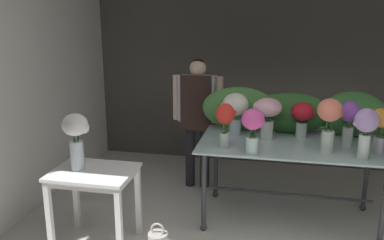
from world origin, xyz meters
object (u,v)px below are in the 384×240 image
(side_table_white, at_px, (94,181))
(vase_sunset_hydrangea, at_px, (381,124))
(vase_scarlet_carnations, at_px, (225,120))
(vase_fuchsia_tulips, at_px, (253,126))
(vase_crimson_freesia, at_px, (302,116))
(display_table_glass, at_px, (291,155))
(vase_blush_anemones, at_px, (267,113))
(vase_ivory_lilies, at_px, (235,108))
(vase_lilac_dahlias, at_px, (366,128))
(vase_white_roses_tall, at_px, (76,135))
(vase_violet_roses, at_px, (349,118))
(florist, at_px, (198,109))
(vase_coral_peonies, at_px, (330,119))

(side_table_white, xyz_separation_m, vase_sunset_hydrangea, (2.58, 0.71, 0.50))
(vase_scarlet_carnations, distance_m, vase_fuchsia_tulips, 0.31)
(vase_crimson_freesia, bearing_deg, display_table_glass, -115.27)
(vase_blush_anemones, xyz_separation_m, vase_ivory_lilies, (-0.35, 0.10, 0.00))
(vase_lilac_dahlias, relative_size, vase_crimson_freesia, 1.24)
(vase_white_roses_tall, bearing_deg, vase_ivory_lilies, 38.31)
(vase_blush_anemones, distance_m, vase_violet_roses, 0.80)
(vase_scarlet_carnations, height_order, vase_blush_anemones, vase_scarlet_carnations)
(vase_violet_roses, bearing_deg, vase_scarlet_carnations, -166.60)
(vase_ivory_lilies, bearing_deg, vase_blush_anemones, -16.41)
(vase_scarlet_carnations, relative_size, vase_blush_anemones, 1.01)
(vase_sunset_hydrangea, xyz_separation_m, vase_violet_roses, (-0.26, 0.16, -0.00))
(vase_ivory_lilies, relative_size, vase_violet_roses, 0.99)
(display_table_glass, height_order, vase_white_roses_tall, vase_white_roses_tall)
(vase_lilac_dahlias, distance_m, vase_violet_roses, 0.37)
(vase_ivory_lilies, relative_size, vase_white_roses_tall, 0.86)
(florist, bearing_deg, vase_crimson_freesia, -20.56)
(vase_sunset_hydrangea, xyz_separation_m, vase_fuchsia_tulips, (-1.16, -0.26, -0.02))
(vase_fuchsia_tulips, bearing_deg, vase_scarlet_carnations, 154.62)
(vase_coral_peonies, bearing_deg, vase_ivory_lilies, 156.29)
(vase_sunset_hydrangea, height_order, vase_coral_peonies, vase_coral_peonies)
(vase_lilac_dahlias, relative_size, vase_white_roses_tall, 0.89)
(florist, bearing_deg, vase_violet_roses, -21.75)
(vase_coral_peonies, bearing_deg, vase_fuchsia_tulips, -164.76)
(vase_fuchsia_tulips, bearing_deg, side_table_white, -162.22)
(vase_coral_peonies, height_order, vase_fuchsia_tulips, vase_coral_peonies)
(vase_coral_peonies, bearing_deg, vase_violet_roses, 47.04)
(vase_coral_peonies, xyz_separation_m, vase_ivory_lilies, (-0.93, 0.41, -0.04))
(vase_scarlet_carnations, bearing_deg, vase_ivory_lilies, 84.76)
(vase_sunset_hydrangea, bearing_deg, vase_coral_peonies, -171.92)
(florist, xyz_separation_m, vase_white_roses_tall, (-0.82, -1.52, 0.08))
(vase_blush_anemones, distance_m, vase_crimson_freesia, 0.39)
(florist, bearing_deg, vase_scarlet_carnations, -63.84)
(vase_white_roses_tall, bearing_deg, display_table_glass, 23.74)
(vase_blush_anemones, relative_size, vase_violet_roses, 0.95)
(vase_coral_peonies, height_order, vase_white_roses_tall, vase_coral_peonies)
(florist, bearing_deg, vase_sunset_hydrangea, -23.11)
(side_table_white, height_order, vase_fuchsia_tulips, vase_fuchsia_tulips)
(vase_sunset_hydrangea, bearing_deg, vase_ivory_lilies, 166.30)
(side_table_white, bearing_deg, vase_scarlet_carnations, 27.28)
(vase_lilac_dahlias, height_order, vase_crimson_freesia, vase_lilac_dahlias)
(vase_sunset_hydrangea, xyz_separation_m, vase_coral_peonies, (-0.47, -0.07, 0.04))
(vase_sunset_hydrangea, distance_m, vase_fuchsia_tulips, 1.19)
(display_table_glass, distance_m, vase_coral_peonies, 0.59)
(vase_lilac_dahlias, relative_size, vase_violet_roses, 1.02)
(display_table_glass, xyz_separation_m, florist, (-1.11, 0.67, 0.27))
(vase_scarlet_carnations, bearing_deg, vase_coral_peonies, 3.36)
(vase_scarlet_carnations, relative_size, vase_fuchsia_tulips, 1.03)
(vase_crimson_freesia, height_order, vase_white_roses_tall, vase_white_roses_tall)
(vase_lilac_dahlias, bearing_deg, side_table_white, -168.06)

